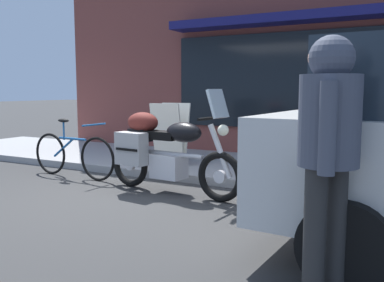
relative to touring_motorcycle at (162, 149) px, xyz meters
name	(u,v)px	position (x,y,z in m)	size (l,w,h in m)	color
ground_plane	(111,196)	(-0.49, -0.49, -0.60)	(80.00, 80.00, 0.00)	#323232
touring_motorcycle	(162,149)	(0.00, 0.00, 0.00)	(2.13, 0.62, 1.39)	black
parked_bicycle	(73,154)	(-1.79, 0.19, -0.23)	(1.72, 0.48, 0.93)	black
pedestrian_walking	(328,138)	(2.52, -2.06, 0.49)	(0.43, 0.56, 1.72)	#2B2B2B
sandwich_board_sign	(170,134)	(-0.67, 1.32, 0.04)	(0.55, 0.43, 1.04)	silver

